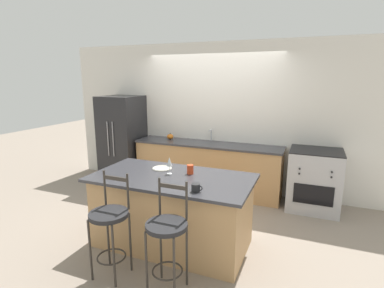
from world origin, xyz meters
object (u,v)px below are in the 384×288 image
(refrigerator, at_px, (123,140))
(dinner_plate, at_px, (162,168))
(oven_range, at_px, (314,180))
(bar_stool_far, at_px, (167,236))
(wine_glass, at_px, (169,162))
(tumbler_cup, at_px, (190,169))
(bar_stool_near, at_px, (110,224))
(coffee_mug, at_px, (196,188))
(pumpkin_decoration, at_px, (170,137))

(refrigerator, xyz_separation_m, dinner_plate, (1.70, -1.55, 0.05))
(oven_range, distance_m, bar_stool_far, 2.90)
(oven_range, relative_size, wine_glass, 4.47)
(bar_stool_far, height_order, tumbler_cup, bar_stool_far)
(tumbler_cup, bearing_deg, bar_stool_near, -117.06)
(refrigerator, bearing_deg, bar_stool_far, -48.37)
(tumbler_cup, bearing_deg, dinner_plate, 173.36)
(dinner_plate, xyz_separation_m, wine_glass, (0.18, -0.15, 0.15))
(bar_stool_near, relative_size, coffee_mug, 9.07)
(dinner_plate, relative_size, tumbler_cup, 2.22)
(bar_stool_far, relative_size, tumbler_cup, 9.74)
(dinner_plate, bearing_deg, bar_stool_far, -60.25)
(pumpkin_decoration, bearing_deg, bar_stool_far, -64.41)
(refrigerator, bearing_deg, oven_range, 0.41)
(bar_stool_far, relative_size, wine_glass, 5.12)
(coffee_mug, bearing_deg, bar_stool_near, -150.12)
(refrigerator, relative_size, dinner_plate, 6.80)
(tumbler_cup, bearing_deg, oven_range, 48.02)
(wine_glass, bearing_deg, dinner_plate, 140.36)
(coffee_mug, distance_m, pumpkin_decoration, 2.70)
(bar_stool_far, bearing_deg, dinner_plate, 119.75)
(dinner_plate, height_order, wine_glass, wine_glass)
(bar_stool_near, relative_size, pumpkin_decoration, 8.92)
(wine_glass, bearing_deg, coffee_mug, -39.17)
(wine_glass, height_order, coffee_mug, wine_glass)
(bar_stool_far, xyz_separation_m, wine_glass, (-0.40, 0.86, 0.46))
(oven_range, xyz_separation_m, wine_glass, (-1.70, -1.73, 0.57))
(bar_stool_far, bearing_deg, wine_glass, 114.67)
(pumpkin_decoration, bearing_deg, bar_stool_near, -76.70)
(dinner_plate, bearing_deg, wine_glass, -39.64)
(oven_range, bearing_deg, coffee_mug, -118.70)
(oven_range, height_order, wine_glass, wine_glass)
(refrigerator, relative_size, bar_stool_near, 1.55)
(bar_stool_near, bearing_deg, refrigerator, 122.18)
(dinner_plate, height_order, coffee_mug, coffee_mug)
(bar_stool_near, bearing_deg, coffee_mug, 29.88)
(wine_glass, relative_size, tumbler_cup, 1.90)
(refrigerator, bearing_deg, wine_glass, -42.11)
(bar_stool_near, xyz_separation_m, tumbler_cup, (0.50, 0.98, 0.36))
(tumbler_cup, distance_m, pumpkin_decoration, 2.10)
(wine_glass, relative_size, coffee_mug, 1.77)
(bar_stool_near, distance_m, dinner_plate, 1.08)
(refrigerator, xyz_separation_m, bar_stool_far, (2.28, -2.57, -0.27))
(dinner_plate, bearing_deg, pumpkin_decoration, 112.98)
(bar_stool_near, height_order, pumpkin_decoration, bar_stool_near)
(coffee_mug, bearing_deg, wine_glass, 140.83)
(dinner_plate, relative_size, pumpkin_decoration, 2.03)
(coffee_mug, bearing_deg, oven_range, 61.30)
(bar_stool_far, height_order, dinner_plate, bar_stool_far)
(refrigerator, distance_m, wine_glass, 2.55)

